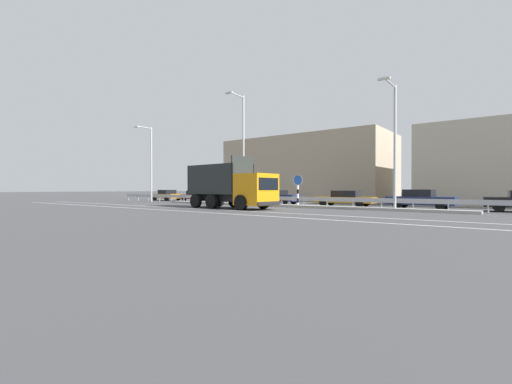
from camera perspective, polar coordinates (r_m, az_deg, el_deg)
The scene contains 18 objects.
ground_plane at distance 25.98m, azimuth 2.33°, elevation -2.65°, with size 320.00×320.00×0.00m, color #424244.
lane_strip_0 at distance 24.03m, azimuth -7.20°, elevation -2.90°, with size 48.57×0.16×0.01m, color silver.
lane_strip_1 at distance 22.33m, azimuth -11.66°, elevation -3.17°, with size 48.57×0.16×0.01m, color silver.
median_island at distance 27.62m, azimuth 4.68°, elevation -2.27°, with size 26.71×1.10×0.18m, color gray.
median_guardrail at distance 28.72m, azimuth 6.09°, elevation -1.21°, with size 48.57×0.09×0.78m.
dump_truck at distance 24.65m, azimuth -2.82°, elevation 0.24°, with size 7.51×3.02×3.76m.
median_road_sign at distance 26.92m, azimuth 6.98°, elevation 0.36°, with size 0.81×0.16×2.53m.
street_lamp_0 at distance 39.61m, azimuth -17.23°, elevation 5.08°, with size 0.71×2.08×8.26m.
street_lamp_1 at distance 30.37m, azimuth -2.28°, elevation 7.90°, with size 0.71×2.30×9.67m.
street_lamp_2 at distance 23.87m, azimuth 22.02°, elevation 8.11°, with size 0.70×2.71×8.14m.
parked_car_0 at distance 43.16m, azimuth -14.68°, elevation -0.50°, with size 3.83×1.92×1.31m.
parked_car_1 at distance 39.17m, azimuth -9.88°, elevation -0.64°, with size 4.10×1.87×1.24m.
parked_car_2 at distance 35.89m, azimuth -4.67°, elevation -0.65°, with size 4.06×2.30×1.36m.
parked_car_3 at distance 32.19m, azimuth 3.41°, elevation -0.81°, with size 4.38×2.18×1.32m.
parked_car_4 at distance 28.95m, azimuth 14.60°, elevation -1.02°, with size 4.93×2.30×1.30m.
parked_car_5 at distance 27.32m, azimuth 25.73°, elevation -1.06°, with size 4.61×2.05×1.39m.
background_building_0 at distance 45.02m, azimuth 8.60°, elevation 3.75°, with size 20.66×9.76×7.93m, color tan.
background_building_1 at distance 36.36m, azimuth 35.70°, elevation 3.54°, with size 11.90×11.39×6.82m, color #B7AD99.
Camera 1 is at (14.80, -21.30, 1.44)m, focal length 24.00 mm.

